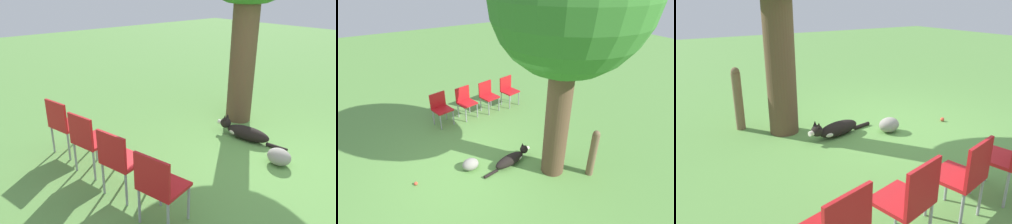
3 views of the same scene
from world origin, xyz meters
TOP-DOWN VIEW (x-y plane):
  - ground_plane at (0.00, 0.00)m, footprint 30.00×30.00m
  - oak_tree at (0.70, 1.37)m, footprint 2.50×2.50m
  - dog at (0.10, 0.77)m, footprint 0.36×1.22m
  - fence_post at (1.18, 1.94)m, footprint 0.14×0.14m
  - red_chair_0 at (-2.25, 0.05)m, footprint 0.51×0.52m
  - red_chair_1 at (-2.28, 0.75)m, footprint 0.51×0.52m
  - red_chair_2 at (-2.31, 1.46)m, footprint 0.51×0.52m
  - red_chair_3 at (-2.34, 2.16)m, footprint 0.51×0.52m
  - tennis_ball at (-0.31, -1.16)m, footprint 0.07×0.07m
  - garden_rock at (-0.19, -0.06)m, footprint 0.27×0.34m

SIDE VIEW (x-z plane):
  - ground_plane at x=0.00m, z-range 0.00..0.00m
  - tennis_ball at x=-0.31m, z-range 0.00..0.07m
  - garden_rock at x=-0.19m, z-range 0.00..0.24m
  - dog at x=0.10m, z-range -0.05..0.29m
  - red_chair_0 at x=-2.25m, z-range 0.08..0.93m
  - red_chair_1 at x=-2.28m, z-range 0.08..0.93m
  - red_chair_2 at x=-2.31m, z-range 0.08..0.93m
  - red_chair_3 at x=-2.34m, z-range 0.08..0.93m
  - fence_post at x=1.18m, z-range 0.01..1.03m
  - oak_tree at x=0.70m, z-range 0.96..5.50m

